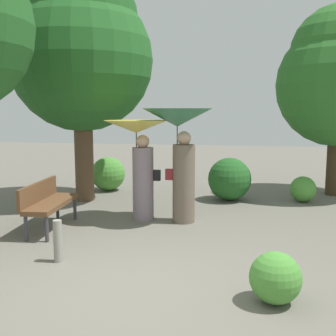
# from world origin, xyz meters

# --- Properties ---
(ground_plane) EXTENTS (40.00, 40.00, 0.00)m
(ground_plane) POSITION_xyz_m (0.00, 0.00, 0.00)
(ground_plane) COLOR #6B665B
(person_left) EXTENTS (1.20, 1.20, 1.88)m
(person_left) POSITION_xyz_m (-0.46, 2.91, 1.35)
(person_left) COLOR gray
(person_left) RESTS_ON ground
(person_right) EXTENTS (1.26, 1.26, 2.09)m
(person_right) POSITION_xyz_m (0.31, 2.87, 1.54)
(person_right) COLOR #6B5B4C
(person_right) RESTS_ON ground
(park_bench) EXTENTS (0.59, 1.53, 0.83)m
(park_bench) POSITION_xyz_m (-1.87, 1.99, 0.51)
(park_bench) COLOR #38383D
(park_bench) RESTS_ON ground
(tree_near_left) EXTENTS (3.17, 3.17, 5.29)m
(tree_near_left) POSITION_xyz_m (-2.11, 4.33, 3.44)
(tree_near_left) COLOR brown
(tree_near_left) RESTS_ON ground
(bush_path_left) EXTENTS (0.56, 0.56, 0.56)m
(bush_path_left) POSITION_xyz_m (1.79, -0.15, 0.28)
(bush_path_left) COLOR #4C9338
(bush_path_left) RESTS_ON ground
(bush_path_right) EXTENTS (0.99, 0.99, 0.99)m
(bush_path_right) POSITION_xyz_m (1.18, 4.89, 0.49)
(bush_path_right) COLOR #235B23
(bush_path_right) RESTS_ON ground
(bush_behind_bench) EXTENTS (0.58, 0.58, 0.58)m
(bush_behind_bench) POSITION_xyz_m (2.83, 5.01, 0.29)
(bush_behind_bench) COLOR #4C9338
(bush_behind_bench) RESTS_ON ground
(bush_far_side) EXTENTS (0.87, 0.87, 0.87)m
(bush_far_side) POSITION_xyz_m (-1.95, 5.52, 0.44)
(bush_far_side) COLOR #4C9338
(bush_far_side) RESTS_ON ground
(path_marker_post) EXTENTS (0.12, 0.12, 0.58)m
(path_marker_post) POSITION_xyz_m (-1.02, 0.58, 0.29)
(path_marker_post) COLOR gray
(path_marker_post) RESTS_ON ground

